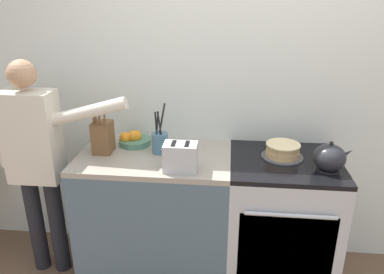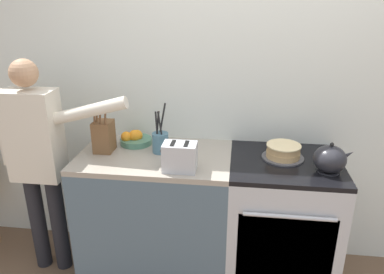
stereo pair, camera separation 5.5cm
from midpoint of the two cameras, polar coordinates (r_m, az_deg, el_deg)
name	(u,v)px [view 2 (the right image)]	position (r m, az deg, el deg)	size (l,w,h in m)	color
wall_back	(249,90)	(2.66, 9.22, 7.05)	(8.00, 0.04, 2.60)	silver
counter_cabinet	(157,214)	(2.73, -4.80, -11.55)	(1.02, 0.64, 0.93)	#4C6070
stove_range	(280,223)	(2.71, 13.84, -12.56)	(0.71, 0.68, 0.93)	#B7BABF
layer_cake	(283,152)	(2.51, 14.34, -2.21)	(0.27, 0.27, 0.09)	#4C4C51
tea_kettle	(330,159)	(2.40, 20.93, -3.17)	(0.24, 0.19, 0.19)	#232328
knife_block	(104,136)	(2.58, -12.71, 0.13)	(0.12, 0.14, 0.30)	brown
utensil_crock	(160,141)	(2.52, -4.23, -0.69)	(0.11, 0.11, 0.34)	#477084
fruit_bowl	(135,139)	(2.69, -8.13, -0.28)	(0.22, 0.22, 0.10)	#4C7F66
toaster	(180,157)	(2.26, -1.17, -3.05)	(0.22, 0.14, 0.18)	#B7BABF
person_baker	(38,153)	(2.72, -21.87, -2.29)	(0.91, 0.20, 1.56)	black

